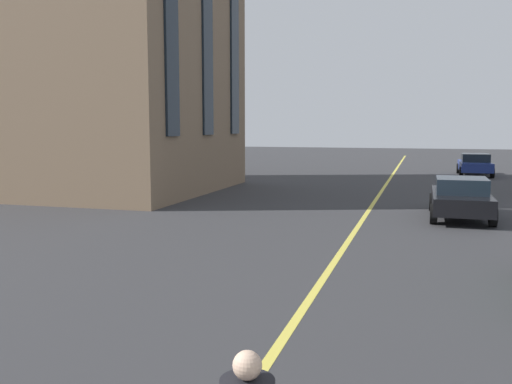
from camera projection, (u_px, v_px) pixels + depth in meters
The scene contains 3 objects.
lane_centre_line at pixel (368, 211), 20.29m from camera, with size 80.00×0.16×0.01m.
car_blue_trailing at pixel (475, 164), 34.88m from camera, with size 4.40×1.95×1.37m.
car_black_oncoming at pixel (461, 197), 18.72m from camera, with size 4.40×1.95×1.37m.
Camera 1 is at (-0.39, -1.86, 3.06)m, focal length 39.63 mm.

